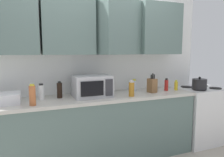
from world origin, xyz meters
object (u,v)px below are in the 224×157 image
at_px(microwave, 92,86).
at_px(bottle_white_jar, 41,92).
at_px(bottle_spice_jar, 32,95).
at_px(bottle_yellow_mustard, 176,86).
at_px(stove_range, 199,114).
at_px(bottle_red_sauce, 166,85).
at_px(knife_block, 152,85).
at_px(kettle, 199,84).
at_px(bottle_amber_vinegar, 132,89).
at_px(dish_rack, 2,99).
at_px(bottle_clear_tall, 134,85).
at_px(bottle_soy_dark, 60,90).

height_order(microwave, bottle_white_jar, microwave).
bearing_deg(bottle_spice_jar, bottle_yellow_mustard, 4.56).
relative_size(bottle_yellow_mustard, bottle_white_jar, 0.77).
distance_m(stove_range, microwave, 1.93).
distance_m(microwave, bottle_yellow_mustard, 1.34).
bearing_deg(bottle_red_sauce, bottle_spice_jar, -174.31).
bearing_deg(stove_range, bottle_yellow_mustard, -178.81).
bearing_deg(microwave, knife_block, -3.13).
bearing_deg(kettle, bottle_spice_jar, -179.16).
bearing_deg(bottle_white_jar, knife_block, -4.07).
bearing_deg(bottle_spice_jar, microwave, 14.91).
distance_m(bottle_red_sauce, bottle_amber_vinegar, 0.70).
distance_m(kettle, bottle_amber_vinegar, 1.18).
height_order(stove_range, bottle_yellow_mustard, bottle_yellow_mustard).
relative_size(dish_rack, bottle_clear_tall, 2.13).
xyz_separation_m(stove_range, bottle_white_jar, (-2.47, 0.08, 0.54)).
xyz_separation_m(stove_range, knife_block, (-0.95, -0.03, 0.55)).
bearing_deg(bottle_clear_tall, bottle_yellow_mustard, -16.41).
relative_size(bottle_soy_dark, bottle_clear_tall, 1.20).
height_order(microwave, dish_rack, microwave).
distance_m(bottle_yellow_mustard, bottle_spice_jar, 2.07).
bearing_deg(bottle_spice_jar, bottle_amber_vinegar, 0.71).
relative_size(bottle_soy_dark, bottle_spice_jar, 0.90).
xyz_separation_m(dish_rack, bottle_yellow_mustard, (2.38, -0.03, 0.01)).
height_order(bottle_clear_tall, bottle_amber_vinegar, bottle_amber_vinegar).
xyz_separation_m(kettle, knife_block, (-0.78, 0.11, 0.01)).
bearing_deg(kettle, knife_block, 171.86).
height_order(kettle, bottle_red_sauce, kettle).
xyz_separation_m(bottle_clear_tall, bottle_white_jar, (-1.33, -0.10, 0.01)).
bearing_deg(bottle_clear_tall, bottle_spice_jar, -166.29).
distance_m(dish_rack, bottle_soy_dark, 0.65).
bearing_deg(bottle_white_jar, bottle_clear_tall, 4.10).
xyz_separation_m(kettle, microwave, (-1.67, 0.16, 0.05)).
xyz_separation_m(microwave, bottle_yellow_mustard, (1.33, -0.03, -0.07)).
bearing_deg(bottle_amber_vinegar, stove_range, 6.76).
relative_size(dish_rack, bottle_spice_jar, 1.60).
distance_m(bottle_soy_dark, bottle_white_jar, 0.22).
bearing_deg(microwave, bottle_clear_tall, 12.44).
relative_size(dish_rack, bottle_yellow_mustard, 2.44).
bearing_deg(bottle_soy_dark, kettle, -6.53).
distance_m(dish_rack, bottle_amber_vinegar, 1.55).
height_order(bottle_red_sauce, bottle_spice_jar, bottle_spice_jar).
height_order(bottle_white_jar, bottle_spice_jar, bottle_spice_jar).
relative_size(stove_range, bottle_white_jar, 4.52).
bearing_deg(dish_rack, kettle, -3.36).
xyz_separation_m(stove_range, bottle_red_sauce, (-0.67, 0.01, 0.54)).
relative_size(dish_rack, bottle_amber_vinegar, 1.76).
relative_size(bottle_red_sauce, bottle_yellow_mustard, 1.20).
bearing_deg(bottle_red_sauce, bottle_yellow_mustard, -8.89).
bearing_deg(bottle_clear_tall, bottle_amber_vinegar, -122.49).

